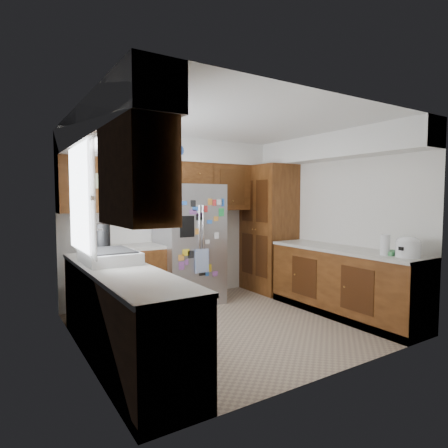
% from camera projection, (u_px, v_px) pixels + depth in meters
% --- Properties ---
extents(floor, '(3.60, 3.60, 0.00)m').
position_uv_depth(floor, '(233.00, 325.00, 4.73)').
color(floor, tan).
rests_on(floor, ground).
extents(room_shell, '(3.64, 3.24, 2.52)m').
position_uv_depth(room_shell, '(211.00, 181.00, 4.85)').
color(room_shell, silver).
rests_on(room_shell, ground).
extents(left_counter_run, '(1.36, 3.20, 0.92)m').
position_uv_depth(left_counter_run, '(126.00, 308.00, 4.00)').
color(left_counter_run, '#45230D').
rests_on(left_counter_run, ground).
extents(right_counter_run, '(0.63, 2.25, 0.92)m').
position_uv_depth(right_counter_run, '(344.00, 285.00, 5.10)').
color(right_counter_run, '#45230D').
rests_on(right_counter_run, ground).
extents(pantry, '(0.60, 0.90, 2.15)m').
position_uv_depth(pantry, '(269.00, 229.00, 6.42)').
color(pantry, '#45230D').
rests_on(pantry, ground).
extents(fridge, '(0.90, 0.79, 1.80)m').
position_uv_depth(fridge, '(189.00, 244.00, 5.68)').
color(fridge, '#A5A5AA').
rests_on(fridge, ground).
extents(bridge_cabinet, '(0.96, 0.34, 0.35)m').
position_uv_depth(bridge_cabinet, '(182.00, 174.00, 5.80)').
color(bridge_cabinet, '#45230D').
rests_on(bridge_cabinet, fridge).
extents(fridge_top_items, '(0.68, 0.39, 0.30)m').
position_uv_depth(fridge_top_items, '(182.00, 153.00, 5.72)').
color(fridge_top_items, blue).
rests_on(fridge_top_items, bridge_cabinet).
extents(sink_assembly, '(0.52, 0.70, 0.37)m').
position_uv_depth(sink_assembly, '(110.00, 256.00, 3.94)').
color(sink_assembly, white).
rests_on(sink_assembly, left_counter_run).
extents(left_counter_clutter, '(0.35, 0.85, 0.38)m').
position_uv_depth(left_counter_clutter, '(98.00, 243.00, 4.58)').
color(left_counter_clutter, black).
rests_on(left_counter_clutter, left_counter_run).
extents(rice_cooker, '(0.28, 0.27, 0.24)m').
position_uv_depth(rice_cooker, '(408.00, 246.00, 4.29)').
color(rice_cooker, white).
rests_on(rice_cooker, right_counter_run).
extents(paper_towel, '(0.11, 0.11, 0.25)m').
position_uv_depth(paper_towel, '(385.00, 245.00, 4.43)').
color(paper_towel, white).
rests_on(paper_towel, right_counter_run).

